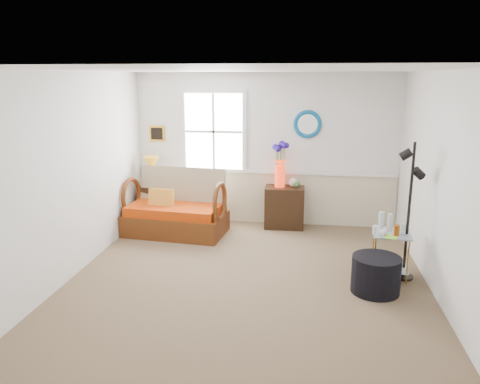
# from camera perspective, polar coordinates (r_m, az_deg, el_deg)

# --- Properties ---
(floor) EXTENTS (4.50, 5.00, 0.01)m
(floor) POSITION_cam_1_polar(r_m,az_deg,el_deg) (6.05, 0.84, -10.74)
(floor) COLOR brown
(floor) RESTS_ON ground
(ceiling) EXTENTS (4.50, 5.00, 0.01)m
(ceiling) POSITION_cam_1_polar(r_m,az_deg,el_deg) (5.50, 0.94, 14.69)
(ceiling) COLOR white
(ceiling) RESTS_ON walls
(walls) EXTENTS (4.51, 5.01, 2.60)m
(walls) POSITION_cam_1_polar(r_m,az_deg,el_deg) (5.64, 0.89, 1.36)
(walls) COLOR white
(walls) RESTS_ON floor
(wainscot) EXTENTS (4.46, 0.02, 0.90)m
(wainscot) POSITION_cam_1_polar(r_m,az_deg,el_deg) (8.23, 3.05, -0.71)
(wainscot) COLOR beige
(wainscot) RESTS_ON walls
(chair_rail) EXTENTS (4.46, 0.04, 0.06)m
(chair_rail) POSITION_cam_1_polar(r_m,az_deg,el_deg) (8.12, 3.09, 2.48)
(chair_rail) COLOR white
(chair_rail) RESTS_ON walls
(window) EXTENTS (1.14, 0.06, 1.44)m
(window) POSITION_cam_1_polar(r_m,az_deg,el_deg) (8.14, -3.22, 7.36)
(window) COLOR white
(window) RESTS_ON walls
(picture) EXTENTS (0.28, 0.03, 0.28)m
(picture) POSITION_cam_1_polar(r_m,az_deg,el_deg) (8.41, -10.08, 7.04)
(picture) COLOR #B58120
(picture) RESTS_ON walls
(mirror) EXTENTS (0.47, 0.07, 0.47)m
(mirror) POSITION_cam_1_polar(r_m,az_deg,el_deg) (7.98, 8.24, 8.19)
(mirror) COLOR #006CA4
(mirror) RESTS_ON walls
(loveseat) EXTENTS (1.69, 1.07, 1.05)m
(loveseat) POSITION_cam_1_polar(r_m,az_deg,el_deg) (7.70, -7.92, -1.29)
(loveseat) COLOR #62310B
(loveseat) RESTS_ON floor
(throw_pillow) EXTENTS (0.42, 0.14, 0.41)m
(throw_pillow) POSITION_cam_1_polar(r_m,az_deg,el_deg) (7.71, -9.57, -1.15)
(throw_pillow) COLOR #C8641B
(throw_pillow) RESTS_ON loveseat
(lamp_stand) EXTENTS (0.43, 0.43, 0.67)m
(lamp_stand) POSITION_cam_1_polar(r_m,az_deg,el_deg) (8.39, -10.65, -1.46)
(lamp_stand) COLOR black
(lamp_stand) RESTS_ON floor
(table_lamp) EXTENTS (0.35, 0.35, 0.51)m
(table_lamp) POSITION_cam_1_polar(r_m,az_deg,el_deg) (8.24, -10.71, 2.49)
(table_lamp) COLOR #B37F1A
(table_lamp) RESTS_ON lamp_stand
(potted_plant) EXTENTS (0.35, 0.38, 0.27)m
(potted_plant) POSITION_cam_1_polar(r_m,az_deg,el_deg) (8.24, -9.74, 1.69)
(potted_plant) COLOR #3E6D2E
(potted_plant) RESTS_ON lamp_stand
(cabinet) EXTENTS (0.67, 0.43, 0.71)m
(cabinet) POSITION_cam_1_polar(r_m,az_deg,el_deg) (8.02, 5.44, -1.86)
(cabinet) COLOR black
(cabinet) RESTS_ON floor
(flower_vase) EXTENTS (0.27, 0.27, 0.75)m
(flower_vase) POSITION_cam_1_polar(r_m,az_deg,el_deg) (7.88, 4.92, 3.32)
(flower_vase) COLOR #F83414
(flower_vase) RESTS_ON cabinet
(side_table) EXTENTS (0.50, 0.50, 0.59)m
(side_table) POSITION_cam_1_polar(r_m,az_deg,el_deg) (6.36, 17.81, -7.28)
(side_table) COLOR #BE8F3B
(side_table) RESTS_ON floor
(tabletop_items) EXTENTS (0.51, 0.51, 0.24)m
(tabletop_items) POSITION_cam_1_polar(r_m,az_deg,el_deg) (6.19, 17.74, -3.79)
(tabletop_items) COLOR silver
(tabletop_items) RESTS_ON side_table
(floor_lamp) EXTENTS (0.28, 0.28, 1.76)m
(floor_lamp) POSITION_cam_1_polar(r_m,az_deg,el_deg) (6.20, 19.88, -2.32)
(floor_lamp) COLOR black
(floor_lamp) RESTS_ON floor
(ottoman) EXTENTS (0.66, 0.66, 0.45)m
(ottoman) POSITION_cam_1_polar(r_m,az_deg,el_deg) (5.90, 16.22, -9.63)
(ottoman) COLOR black
(ottoman) RESTS_ON floor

